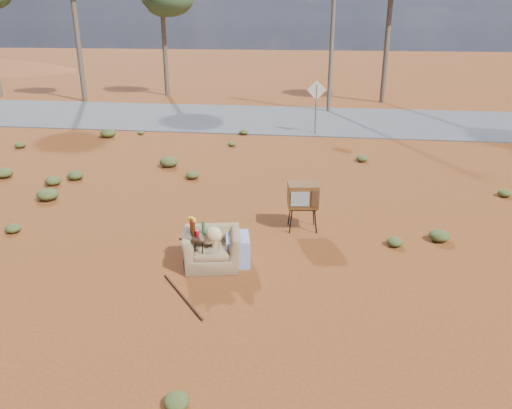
# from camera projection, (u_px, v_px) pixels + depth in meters

# --- Properties ---
(ground) EXTENTS (140.00, 140.00, 0.00)m
(ground) POSITION_uv_depth(u_px,v_px,m) (216.00, 265.00, 9.68)
(ground) COLOR brown
(ground) RESTS_ON ground
(highway) EXTENTS (140.00, 7.00, 0.04)m
(highway) POSITION_uv_depth(u_px,v_px,m) (285.00, 119.00, 23.58)
(highway) COLOR #565659
(highway) RESTS_ON ground
(armchair) EXTENTS (1.36, 1.05, 0.94)m
(armchair) POSITION_uv_depth(u_px,v_px,m) (217.00, 244.00, 9.56)
(armchair) COLOR olive
(armchair) RESTS_ON ground
(tv_unit) EXTENTS (0.74, 0.63, 1.08)m
(tv_unit) POSITION_uv_depth(u_px,v_px,m) (303.00, 196.00, 11.06)
(tv_unit) COLOR black
(tv_unit) RESTS_ON ground
(side_table) EXTENTS (0.56, 0.56, 0.99)m
(side_table) POSITION_uv_depth(u_px,v_px,m) (196.00, 233.00, 9.35)
(side_table) COLOR #3C2515
(side_table) RESTS_ON ground
(rusty_bar) EXTENTS (1.07, 1.34, 0.04)m
(rusty_bar) POSITION_uv_depth(u_px,v_px,m) (182.00, 296.00, 8.56)
(rusty_bar) COLOR #451E12
(rusty_bar) RESTS_ON ground
(road_sign) EXTENTS (0.78, 0.06, 2.19)m
(road_sign) POSITION_uv_depth(u_px,v_px,m) (316.00, 98.00, 20.08)
(road_sign) COLOR brown
(road_sign) RESTS_ON ground
(eucalyptus_near_left) EXTENTS (3.20, 3.20, 6.60)m
(eucalyptus_near_left) POSITION_uv_depth(u_px,v_px,m) (162.00, 1.00, 29.24)
(eucalyptus_near_left) COLOR brown
(eucalyptus_near_left) RESTS_ON ground
(utility_pole_center) EXTENTS (1.40, 0.20, 8.00)m
(utility_pole_center) POSITION_uv_depth(u_px,v_px,m) (333.00, 26.00, 24.18)
(utility_pole_center) COLOR brown
(utility_pole_center) RESTS_ON ground
(scrub_patch) EXTENTS (17.49, 8.07, 0.33)m
(scrub_patch) POSITION_uv_depth(u_px,v_px,m) (222.00, 186.00, 13.83)
(scrub_patch) COLOR #4F5726
(scrub_patch) RESTS_ON ground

